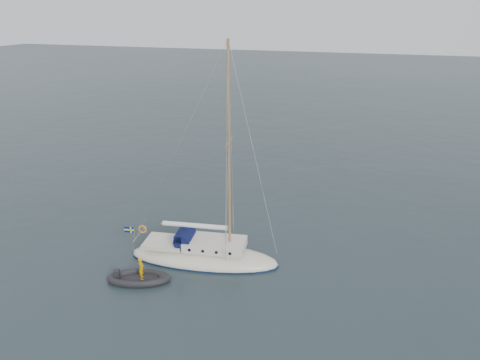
% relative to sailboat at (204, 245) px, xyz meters
% --- Properties ---
extents(ground, '(300.00, 300.00, 0.00)m').
position_rel_sailboat_xyz_m(ground, '(2.96, 1.54, -1.12)').
color(ground, black).
rests_on(ground, ground).
extents(sailboat, '(10.38, 3.11, 14.78)m').
position_rel_sailboat_xyz_m(sailboat, '(0.00, 0.00, 0.00)').
color(sailboat, beige).
rests_on(sailboat, ground).
extents(dinghy, '(3.09, 1.40, 0.44)m').
position_rel_sailboat_xyz_m(dinghy, '(-0.17, 2.52, -0.92)').
color(dinghy, '#4A4A4F').
rests_on(dinghy, ground).
extents(rib, '(3.92, 1.78, 1.61)m').
position_rel_sailboat_xyz_m(rib, '(-2.89, -3.51, -0.87)').
color(rib, black).
rests_on(rib, ground).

